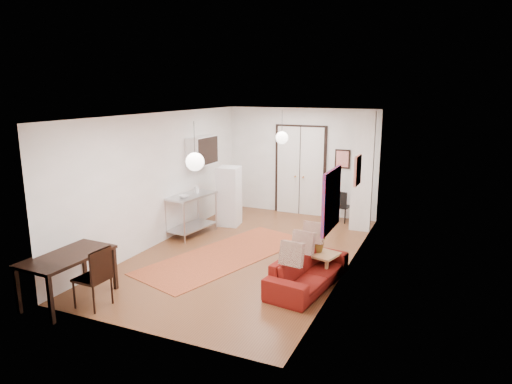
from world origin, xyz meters
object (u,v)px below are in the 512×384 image
at_px(dining_chair_far, 96,270).
at_px(black_side_chair, 343,203).
at_px(dining_table, 67,260).
at_px(sofa, 308,271).
at_px(coffee_table, 313,254).
at_px(dining_chair_near, 96,270).
at_px(fridge, 229,196).
at_px(kitchen_counter, 191,208).

bearing_deg(dining_chair_far, black_side_chair, 160.27).
bearing_deg(dining_table, sofa, 31.66).
relative_size(coffee_table, dining_chair_near, 1.05).
distance_m(dining_chair_near, dining_chair_far, 0.00).
bearing_deg(fridge, kitchen_counter, -121.07).
bearing_deg(black_side_chair, kitchen_counter, 50.93).
bearing_deg(dining_chair_near, dining_table, -76.52).
height_order(dining_chair_near, dining_chair_far, same).
bearing_deg(sofa, kitchen_counter, 71.53).
bearing_deg(coffee_table, dining_table, -140.00).
relative_size(sofa, dining_table, 1.34).
relative_size(dining_table, dining_chair_far, 1.49).
height_order(kitchen_counter, dining_chair_far, dining_chair_far).
bearing_deg(fridge, dining_table, -103.34).
relative_size(kitchen_counter, dining_chair_near, 1.37).
height_order(coffee_table, dining_chair_far, dining_chair_far).
distance_m(fridge, dining_table, 4.88).
height_order(fridge, dining_chair_far, fridge).
bearing_deg(fridge, coffee_table, -44.31).
relative_size(kitchen_counter, dining_chair_far, 1.37).
bearing_deg(sofa, black_side_chair, 13.16).
bearing_deg(dining_chair_near, dining_chair_far, 180.00).
distance_m(sofa, kitchen_counter, 3.82).
relative_size(dining_table, black_side_chair, 1.76).
xyz_separation_m(dining_table, dining_chair_near, (0.50, 0.10, -0.14)).
distance_m(kitchen_counter, dining_table, 3.79).
bearing_deg(kitchen_counter, sofa, -18.42).
bearing_deg(black_side_chair, dining_chair_far, 78.47).
relative_size(coffee_table, black_side_chair, 1.25).
bearing_deg(coffee_table, sofa, -80.87).
relative_size(coffee_table, dining_table, 0.71).
xyz_separation_m(fridge, dining_table, (-0.45, -4.86, -0.04)).
xyz_separation_m(fridge, dining_chair_far, (0.04, -4.76, -0.18)).
relative_size(sofa, dining_chair_near, 1.99).
distance_m(dining_chair_near, black_side_chair, 6.77).
xyz_separation_m(fridge, dining_chair_near, (0.04, -4.76, -0.18)).
bearing_deg(coffee_table, black_side_chair, 94.48).
xyz_separation_m(sofa, dining_chair_far, (-2.91, -2.00, 0.28)).
bearing_deg(fridge, black_side_chair, 22.62).
relative_size(sofa, black_side_chair, 2.36).
xyz_separation_m(kitchen_counter, dining_chair_far, (0.50, -3.69, -0.07)).
bearing_deg(dining_chair_far, fridge, -177.35).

